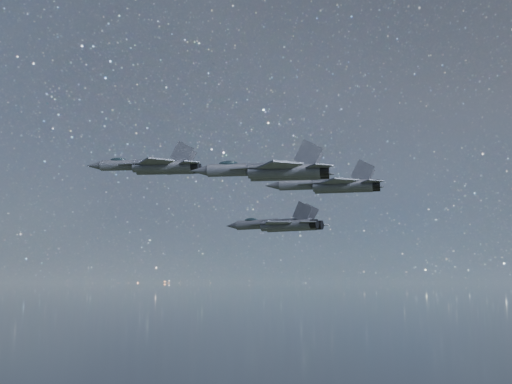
{
  "coord_description": "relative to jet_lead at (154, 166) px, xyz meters",
  "views": [
    {
      "loc": [
        9.21,
        -81.66,
        135.11
      ],
      "look_at": [
        1.92,
        -0.56,
        147.52
      ],
      "focal_mm": 42.0,
      "sensor_mm": 36.0,
      "label": 1
    }
  ],
  "objects": [
    {
      "name": "jet_right",
      "position": [
        16.23,
        -13.6,
        -3.43
      ],
      "size": [
        15.32,
        10.85,
        3.89
      ],
      "rotation": [
        0.0,
        0.0,
        -0.05
      ],
      "color": "#373A45"
    },
    {
      "name": "jet_left",
      "position": [
        14.84,
        31.78,
        -4.65
      ],
      "size": [
        19.54,
        12.87,
        5.01
      ],
      "rotation": [
        0.0,
        0.0,
        -0.4
      ],
      "color": "#373A45"
    },
    {
      "name": "jet_slot",
      "position": [
        23.29,
        7.29,
        -1.62
      ],
      "size": [
        16.81,
        11.72,
        4.23
      ],
      "rotation": [
        0.0,
        0.0,
        -0.13
      ],
      "color": "#373A45"
    },
    {
      "name": "jet_lead",
      "position": [
        0.0,
        0.0,
        0.0
      ],
      "size": [
        15.61,
        11.15,
        3.99
      ],
      "rotation": [
        0.0,
        0.0,
        0.0
      ],
      "color": "#373A45"
    }
  ]
}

